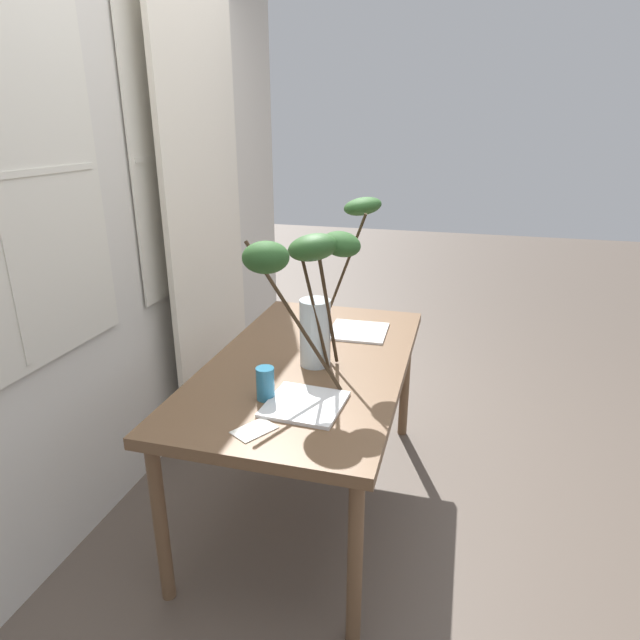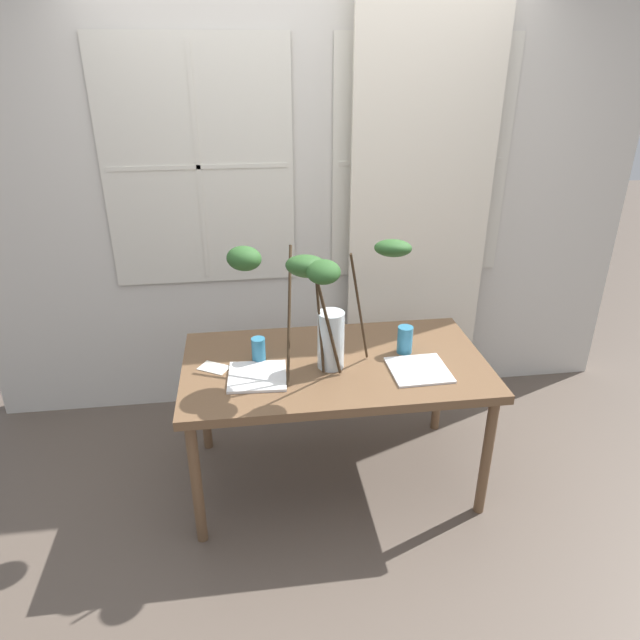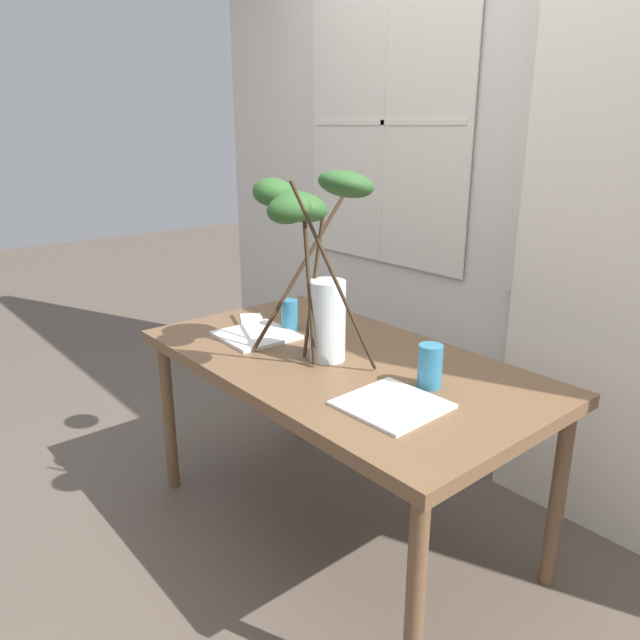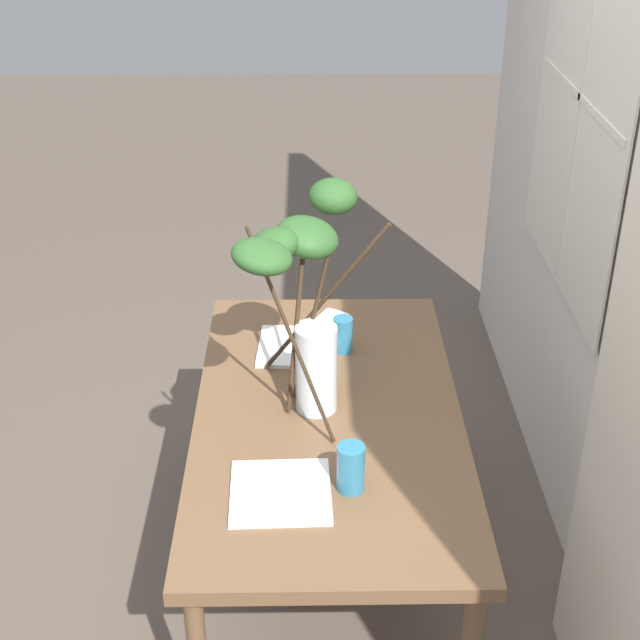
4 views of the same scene
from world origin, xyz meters
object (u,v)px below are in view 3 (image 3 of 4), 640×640
dining_table (340,375)px  vase_with_branches (309,248)px  drinking_glass_blue_right (430,366)px  plate_square_left (256,335)px  drinking_glass_blue_left (289,315)px  plate_square_right (392,405)px

dining_table → vase_with_branches: vase_with_branches is taller
drinking_glass_blue_right → plate_square_left: size_ratio=0.52×
drinking_glass_blue_left → drinking_glass_blue_right: size_ratio=0.89×
dining_table → drinking_glass_blue_right: size_ratio=10.56×
dining_table → plate_square_right: bearing=-19.9°
plate_square_right → drinking_glass_blue_right: bearing=96.0°
drinking_glass_blue_left → plate_square_right: 0.79m
drinking_glass_blue_left → drinking_glass_blue_right: (0.74, -0.01, 0.01)m
vase_with_branches → plate_square_right: vase_with_branches is taller
drinking_glass_blue_right → plate_square_right: 0.21m
drinking_glass_blue_right → dining_table: bearing=-171.8°
plate_square_left → vase_with_branches: bearing=6.6°
vase_with_branches → plate_square_right: size_ratio=3.03×
plate_square_left → plate_square_right: size_ratio=0.98×
plate_square_right → dining_table: bearing=160.1°
vase_with_branches → drinking_glass_blue_right: size_ratio=5.89×
dining_table → vase_with_branches: bearing=-146.1°
plate_square_left → plate_square_right: 0.78m
drinking_glass_blue_right → plate_square_right: (0.02, -0.19, -0.07)m
vase_with_branches → drinking_glass_blue_left: vase_with_branches is taller
dining_table → vase_with_branches: 0.48m
drinking_glass_blue_right → plate_square_left: (-0.76, -0.15, -0.06)m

